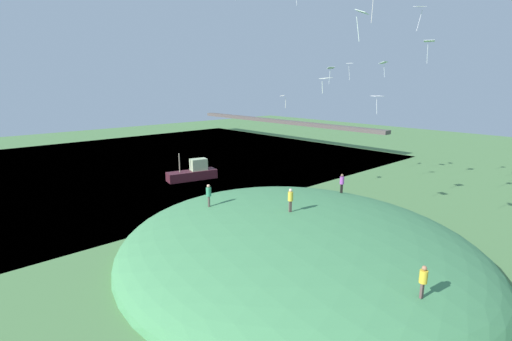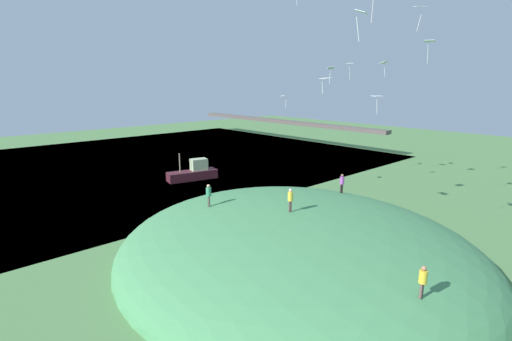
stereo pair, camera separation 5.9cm
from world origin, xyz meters
TOP-DOWN VIEW (x-y plane):
  - ground_plane at (0.00, 0.00)m, footprint 160.00×160.00m
  - lake_water at (-31.93, 0.00)m, footprint 56.47×80.00m
  - grass_hill at (7.49, -3.34)m, footprint 27.61×25.41m
  - bridge_deck_far at (-31.93, 35.24)m, footprint 50.82×1.80m
  - boat_on_lake at (-16.23, 3.16)m, footprint 3.24×6.71m
  - person_watching_kites at (7.74, -4.34)m, footprint 0.46×0.46m
  - person_with_child at (6.15, 4.02)m, footprint 0.51×0.51m
  - person_walking_path at (1.83, -7.06)m, footprint 0.55×0.55m
  - person_near_shore at (17.81, -5.99)m, footprint 0.39×0.39m
  - kite_2 at (0.27, 9.56)m, footprint 0.73×0.83m
  - kite_3 at (-2.61, 5.56)m, footprint 0.75×0.76m
  - kite_4 at (8.12, 14.02)m, footprint 1.10×0.95m
  - kite_5 at (-0.97, 14.76)m, footprint 0.94×0.86m
  - kite_8 at (5.89, 1.45)m, footprint 1.13×0.97m
  - kite_9 at (3.20, 14.79)m, footprint 0.71×1.01m
  - kite_11 at (6.08, 9.04)m, footprint 1.03×1.23m
  - kite_13 at (8.43, 10.86)m, footprint 1.08×1.11m
  - kite_14 at (11.53, -2.83)m, footprint 0.85×1.04m

SIDE VIEW (x-z plane):
  - lake_water at x=-31.93m, z-range -0.40..0.00m
  - ground_plane at x=0.00m, z-range 0.00..0.00m
  - grass_hill at x=7.49m, z-range -3.61..3.61m
  - boat_on_lake at x=-16.23m, z-range -0.93..2.71m
  - person_near_shore at x=17.81m, z-range 2.49..4.17m
  - person_with_child at x=6.15m, z-range 3.15..4.87m
  - person_walking_path at x=1.83m, z-range 3.35..5.11m
  - bridge_deck_far at x=-31.93m, z-range 3.94..4.64m
  - person_watching_kites at x=7.74m, z-range 3.82..5.50m
  - kite_3 at x=-2.61m, z-range 10.30..11.64m
  - kite_11 at x=6.08m, z-range 10.29..11.94m
  - kite_8 at x=5.89m, z-range 12.06..13.29m
  - kite_2 at x=0.27m, z-range 12.89..14.56m
  - kite_9 at x=3.20m, z-range 13.57..15.18m
  - kite_5 at x=-0.97m, z-range 13.44..15.33m
  - kite_4 at x=8.12m, z-range 14.98..17.10m
  - kite_14 at x=11.53m, z-range 15.35..17.08m
  - kite_13 at x=8.43m, z-range 17.58..19.64m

